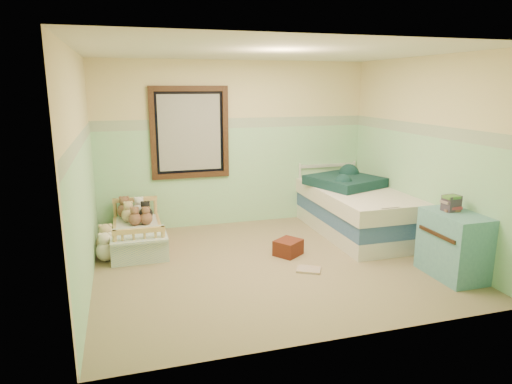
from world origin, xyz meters
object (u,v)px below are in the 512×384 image
object	(u,v)px
red_pillow	(288,247)
floor_book	(309,270)
plush_floor_cream	(106,251)
plush_floor_tan	(107,243)
dresser	(454,245)
toddler_bed_frame	(138,241)
twin_bed_frame	(355,226)

from	to	relation	value
red_pillow	floor_book	world-z (taller)	red_pillow
plush_floor_cream	plush_floor_tan	world-z (taller)	plush_floor_tan
dresser	floor_book	xyz separation A→B (m)	(-1.51, 0.60, -0.36)
toddler_bed_frame	floor_book	size ratio (longest dim) A/B	4.57
plush_floor_cream	toddler_bed_frame	bearing A→B (deg)	43.81
floor_book	toddler_bed_frame	bearing A→B (deg)	172.22
twin_bed_frame	dresser	xyz separation A→B (m)	(0.31, -1.70, 0.26)
toddler_bed_frame	plush_floor_cream	world-z (taller)	plush_floor_cream
plush_floor_cream	dresser	distance (m)	4.14
plush_floor_cream	plush_floor_tan	distance (m)	0.29
red_pillow	twin_bed_frame	bearing A→B (deg)	23.51
plush_floor_tan	twin_bed_frame	world-z (taller)	plush_floor_tan
plush_floor_cream	red_pillow	bearing A→B (deg)	-11.51
twin_bed_frame	dresser	world-z (taller)	dresser
plush_floor_tan	red_pillow	xyz separation A→B (m)	(2.24, -0.74, -0.03)
plush_floor_tan	plush_floor_cream	bearing A→B (deg)	-90.00
toddler_bed_frame	plush_floor_tan	bearing A→B (deg)	-165.80
dresser	twin_bed_frame	bearing A→B (deg)	100.23
twin_bed_frame	plush_floor_tan	bearing A→B (deg)	176.79
twin_bed_frame	red_pillow	xyz separation A→B (m)	(-1.26, -0.55, -0.01)
plush_floor_tan	floor_book	bearing A→B (deg)	-29.41
plush_floor_cream	floor_book	bearing A→B (deg)	-23.74
toddler_bed_frame	plush_floor_tan	world-z (taller)	plush_floor_tan
twin_bed_frame	dresser	size ratio (longest dim) A/B	2.77
floor_book	red_pillow	bearing A→B (deg)	124.23
twin_bed_frame	floor_book	xyz separation A→B (m)	(-1.20, -1.10, -0.10)
plush_floor_cream	twin_bed_frame	distance (m)	3.50
toddler_bed_frame	plush_floor_cream	size ratio (longest dim) A/B	5.09
toddler_bed_frame	floor_book	world-z (taller)	toddler_bed_frame
plush_floor_cream	plush_floor_tan	bearing A→B (deg)	90.00
twin_bed_frame	plush_floor_cream	bearing A→B (deg)	-178.55
toddler_bed_frame	plush_floor_cream	distance (m)	0.56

